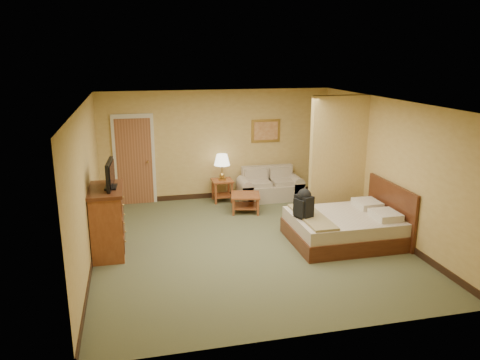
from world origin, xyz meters
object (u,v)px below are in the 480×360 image
object	(u,v)px
coffee_table	(246,199)
bed	(347,227)
loveseat	(270,189)
dresser	(107,221)

from	to	relation	value
coffee_table	bed	size ratio (longest dim) A/B	0.38
loveseat	coffee_table	world-z (taller)	loveseat
loveseat	bed	xyz separation A→B (m)	(0.63, -2.87, 0.04)
bed	coffee_table	bearing A→B (deg)	124.36
dresser	coffee_table	bearing A→B (deg)	29.48
coffee_table	bed	bearing A→B (deg)	-55.64
loveseat	dresser	distance (m)	4.40
dresser	bed	distance (m)	4.33
dresser	bed	world-z (taller)	dresser
coffee_table	dresser	xyz separation A→B (m)	(-2.87, -1.62, 0.31)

